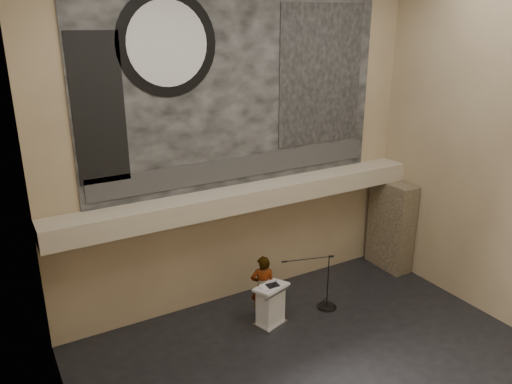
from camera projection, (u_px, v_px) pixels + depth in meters
floor at (331, 376)px, 10.64m from camera, size 10.00×10.00×0.00m
wall_back at (240, 144)px, 12.52m from camera, size 10.00×0.02×8.50m
wall_left at (58, 246)px, 6.89m from camera, size 0.02×8.00×8.50m
wall_right at (510, 153)px, 11.60m from camera, size 0.02×8.00×8.50m
soffit at (248, 197)px, 12.62m from camera, size 10.00×0.80×0.50m
sprinkler_left at (191, 220)px, 11.92m from camera, size 0.04×0.04×0.06m
sprinkler_right at (310, 195)px, 13.57m from camera, size 0.04×0.04×0.06m
banner at (240, 85)px, 12.02m from camera, size 8.00×0.05×5.00m
banner_text_strip at (242, 167)px, 12.66m from camera, size 7.76×0.02×0.55m
banner_clock_rim at (167, 44)px, 10.81m from camera, size 2.30×0.02×2.30m
banner_clock_face at (168, 44)px, 10.79m from camera, size 1.84×0.02×1.84m
banner_building_print at (321, 76)px, 13.08m from camera, size 2.60×0.02×3.60m
banner_brick_print at (99, 110)px, 10.48m from camera, size 1.10×0.02×3.20m
stone_pier at (391, 225)px, 14.97m from camera, size 0.60×1.40×2.70m
lectern at (270, 305)px, 12.25m from camera, size 0.92×0.77×1.14m
binder at (273, 286)px, 12.04m from camera, size 0.31×0.26×0.04m
papers at (266, 287)px, 12.01m from camera, size 0.29×0.36×0.00m
speaker_person at (263, 287)px, 12.49m from camera, size 0.74×0.63×1.71m
mic_stand at (325, 300)px, 13.10m from camera, size 1.47×0.63×1.52m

